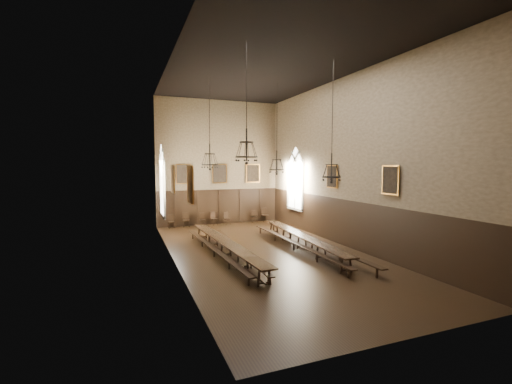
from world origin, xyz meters
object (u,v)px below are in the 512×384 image
bench_left_outer (214,251)px  chair_2 (203,222)px  bench_right_outer (312,243)px  chandelier_front_right (331,169)px  chair_0 (171,224)px  chair_7 (265,217)px  bench_right_inner (294,245)px  chandelier_front_left (247,149)px  bench_left_inner (238,250)px  table_left (226,249)px  table_right (302,242)px  chandelier_back_right (277,164)px  chair_1 (186,222)px  chair_3 (214,221)px  chandelier_back_left (210,159)px  chair_6 (254,219)px  chair_4 (227,221)px

bench_left_outer → chair_2: size_ratio=10.03×
bench_right_outer → chandelier_front_right: (-0.25, -2.04, 3.85)m
bench_left_outer → chandelier_front_right: bearing=-26.0°
chair_0 → chair_7: size_ratio=0.87×
bench_right_inner → chair_2: size_ratio=10.79×
chair_2 → chandelier_front_left: (-0.70, -11.39, 4.69)m
bench_right_outer → bench_left_inner: bearing=178.5°
chair_7 → chandelier_front_right: chandelier_front_right is taller
table_left → table_right: 4.13m
bench_left_inner → chair_0: size_ratio=10.12×
chair_2 → chandelier_front_left: bearing=-100.9°
bench_right_inner → chandelier_front_left: chandelier_front_left is taller
table_left → chandelier_back_right: 6.14m
bench_right_inner → chair_0: chair_0 is taller
chair_1 → bench_right_inner: bearing=-59.8°
table_left → table_right: table_left is taller
bench_right_inner → chandelier_front_left: bearing=-140.8°
bench_left_outer → chair_3: bearing=75.8°
table_left → chandelier_back_left: 5.14m
table_left → chandelier_back_right: bearing=34.2°
table_left → chandelier_front_right: 6.18m
bench_right_outer → chair_6: (0.07, 8.66, -0.04)m
chair_6 → table_right: bearing=-90.4°
chair_4 → chair_7: size_ratio=0.86×
bench_right_outer → chandelier_front_right: bearing=-97.1°
table_right → chair_3: chair_3 is taller
chair_2 → bench_left_outer: bearing=-105.9°
chair_4 → chandelier_back_right: size_ratio=0.17×
table_right → chair_6: 8.44m
bench_left_inner → bench_right_outer: size_ratio=0.85×
bench_right_outer → chandelier_front_left: size_ratio=2.39×
chandelier_front_left → chair_2: bearing=86.5°
chair_7 → bench_right_outer: bearing=-93.7°
table_right → chair_4: (-1.64, 8.31, -0.10)m
table_left → bench_left_outer: table_left is taller
table_right → chandelier_back_right: chandelier_back_right is taller
chair_0 → chandelier_back_right: chandelier_back_right is taller
bench_left_inner → chandelier_back_right: 5.89m
bench_left_inner → chair_6: 9.48m
bench_left_inner → chair_2: size_ratio=9.88×
bench_left_outer → chair_4: size_ratio=10.42×
chair_1 → chandelier_back_right: chandelier_back_right is taller
table_right → chandelier_back_left: 6.60m
chandelier_back_right → chandelier_front_left: (-3.83, -5.60, 0.57)m
chair_7 → chandelier_front_right: bearing=-93.8°
bench_right_outer → chair_7: size_ratio=10.34×
bench_left_inner → chair_4: bearing=77.3°
bench_left_inner → chair_7: (4.98, 8.59, 0.05)m
chair_3 → chandelier_back_right: size_ratio=0.19×
chair_2 → chandelier_back_right: 7.77m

